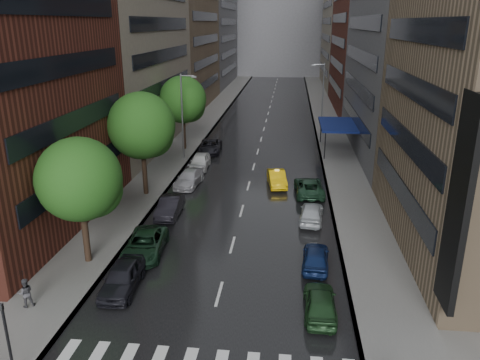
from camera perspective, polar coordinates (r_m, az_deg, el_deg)
ground at (r=23.28m, az=-4.12°, el=-18.93°), size 220.00×220.00×0.00m
road at (r=69.66m, az=3.13°, el=6.93°), size 14.00×140.00×0.01m
sidewalk_left at (r=70.68m, az=-4.23°, el=7.14°), size 4.00×140.00×0.15m
sidewalk_right at (r=69.77m, az=10.58°, el=6.72°), size 4.00×140.00×0.15m
buildings_left at (r=79.12m, az=-7.88°, el=19.85°), size 8.00×108.00×38.00m
buildings_right at (r=75.68m, az=15.70°, el=18.70°), size 8.05×109.10×36.00m
building_far at (r=136.16m, az=4.94°, el=19.41°), size 40.00×14.00×32.00m
tree_near at (r=28.93m, az=-19.00°, el=0.05°), size 5.00×5.00×7.97m
tree_mid at (r=39.61m, az=-11.92°, el=6.48°), size 5.57×5.57×8.88m
tree_far at (r=54.09m, az=-7.00°, el=9.69°), size 5.36×5.36×8.54m
taxi at (r=42.67m, az=4.51°, el=0.21°), size 2.11×4.41×1.40m
parked_cars_left at (r=40.08m, az=-7.11°, el=-1.09°), size 2.71×34.06×1.52m
parked_cars_right at (r=33.98m, az=8.81°, el=-4.94°), size 2.67×22.27×1.42m
ped_black_umbrella at (r=26.95m, az=-24.82°, el=-11.56°), size 0.98×0.98×2.09m
traffic_light at (r=22.10m, az=-26.57°, el=-16.33°), size 0.18×0.15×3.45m
street_lamp_left at (r=50.28m, az=-6.97°, el=7.91°), size 1.74×0.22×9.00m
street_lamp_right at (r=63.92m, az=9.99°, el=10.06°), size 1.74×0.22×9.00m
awning at (r=54.52m, az=11.83°, el=6.61°), size 4.00×8.00×3.12m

